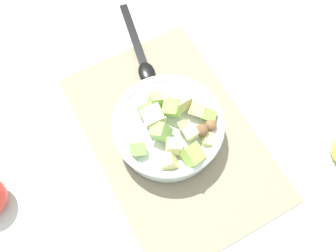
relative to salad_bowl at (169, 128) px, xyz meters
The scene contains 4 objects.
ground_plane 0.04m from the salad_bowl, 51.93° to the left, with size 2.40×2.40×0.00m, color silver.
placemat 0.04m from the salad_bowl, 51.93° to the left, with size 0.48×0.31×0.01m, color gray.
salad_bowl is the anchor object (origin of this frame).
serving_spoon 0.21m from the salad_bowl, 169.24° to the left, with size 0.23×0.07×0.01m.
Camera 1 is at (0.24, -0.14, 0.69)m, focal length 38.60 mm.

